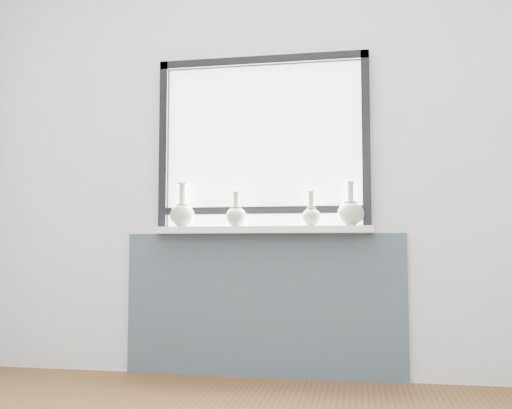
% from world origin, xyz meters
% --- Properties ---
extents(back_wall, '(3.60, 0.02, 2.60)m').
position_xyz_m(back_wall, '(0.00, 1.81, 1.30)').
color(back_wall, silver).
rests_on(back_wall, ground).
extents(apron_panel, '(1.70, 0.03, 0.86)m').
position_xyz_m(apron_panel, '(0.00, 1.78, 0.43)').
color(apron_panel, '#3C4755').
rests_on(apron_panel, ground).
extents(windowsill, '(1.32, 0.18, 0.04)m').
position_xyz_m(windowsill, '(0.00, 1.71, 0.88)').
color(windowsill, white).
rests_on(windowsill, apron_panel).
extents(window, '(1.30, 0.06, 1.05)m').
position_xyz_m(window, '(0.00, 1.77, 1.44)').
color(window, black).
rests_on(window, windowsill).
extents(vase_a, '(0.15, 0.15, 0.27)m').
position_xyz_m(vase_a, '(-0.49, 1.71, 0.98)').
color(vase_a, '#A8AF8D').
rests_on(vase_a, windowsill).
extents(vase_b, '(0.13, 0.13, 0.21)m').
position_xyz_m(vase_b, '(-0.15, 1.69, 0.97)').
color(vase_b, '#A8AF8D').
rests_on(vase_b, windowsill).
extents(vase_c, '(0.11, 0.11, 0.21)m').
position_xyz_m(vase_c, '(0.30, 1.71, 0.97)').
color(vase_c, '#A8AF8D').
rests_on(vase_c, windowsill).
extents(vase_d, '(0.16, 0.16, 0.26)m').
position_xyz_m(vase_d, '(0.53, 1.71, 0.98)').
color(vase_d, '#A8AF8D').
rests_on(vase_d, windowsill).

